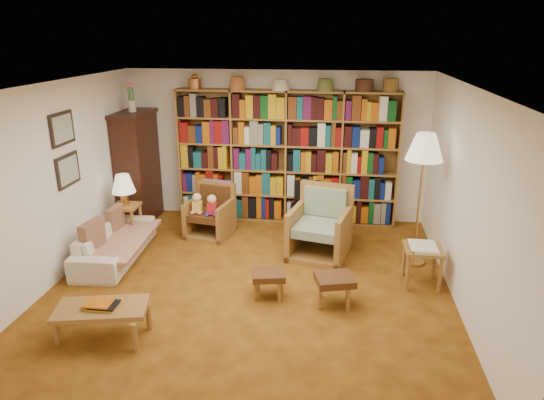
% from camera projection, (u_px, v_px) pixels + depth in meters
% --- Properties ---
extents(floor, '(5.00, 5.00, 0.00)m').
position_uv_depth(floor, '(251.00, 285.00, 6.22)').
color(floor, '#915616').
rests_on(floor, ground).
extents(ceiling, '(5.00, 5.00, 0.00)m').
position_uv_depth(ceiling, '(248.00, 86.00, 5.40)').
color(ceiling, white).
rests_on(ceiling, wall_back).
extents(wall_back, '(5.00, 0.00, 5.00)m').
position_uv_depth(wall_back, '(276.00, 146.00, 8.15)').
color(wall_back, white).
rests_on(wall_back, floor).
extents(wall_front, '(5.00, 0.00, 5.00)m').
position_uv_depth(wall_front, '(188.00, 300.00, 3.47)').
color(wall_front, white).
rests_on(wall_front, floor).
extents(wall_left, '(0.00, 5.00, 5.00)m').
position_uv_depth(wall_left, '(55.00, 184.00, 6.12)').
color(wall_left, white).
rests_on(wall_left, floor).
extents(wall_right, '(0.00, 5.00, 5.00)m').
position_uv_depth(wall_right, '(466.00, 201.00, 5.49)').
color(wall_right, white).
rests_on(wall_right, floor).
extents(bookshelf, '(3.60, 0.30, 2.42)m').
position_uv_depth(bookshelf, '(286.00, 154.00, 7.99)').
color(bookshelf, olive).
rests_on(bookshelf, floor).
extents(curio_cabinet, '(0.50, 0.95, 2.40)m').
position_uv_depth(curio_cabinet, '(138.00, 166.00, 8.06)').
color(curio_cabinet, black).
rests_on(curio_cabinet, floor).
extents(framed_pictures, '(0.03, 0.52, 0.97)m').
position_uv_depth(framed_pictures, '(65.00, 150.00, 6.28)').
color(framed_pictures, black).
rests_on(framed_pictures, wall_left).
extents(sofa, '(1.71, 0.75, 0.49)m').
position_uv_depth(sofa, '(115.00, 242.00, 6.87)').
color(sofa, beige).
rests_on(sofa, floor).
extents(sofa_throw, '(0.89, 1.56, 0.04)m').
position_uv_depth(sofa_throw, '(118.00, 239.00, 6.85)').
color(sofa_throw, beige).
rests_on(sofa_throw, sofa).
extents(cushion_left, '(0.15, 0.38, 0.37)m').
position_uv_depth(cushion_left, '(115.00, 219.00, 7.15)').
color(cushion_left, maroon).
rests_on(cushion_left, sofa).
extents(cushion_right, '(0.19, 0.43, 0.42)m').
position_uv_depth(cushion_right, '(93.00, 238.00, 6.50)').
color(cushion_right, maroon).
rests_on(cushion_right, sofa).
extents(side_table_lamp, '(0.40, 0.40, 0.57)m').
position_uv_depth(side_table_lamp, '(126.00, 214.00, 7.45)').
color(side_table_lamp, olive).
rests_on(side_table_lamp, floor).
extents(table_lamp, '(0.35, 0.35, 0.48)m').
position_uv_depth(table_lamp, '(123.00, 185.00, 7.29)').
color(table_lamp, '#B6823A').
rests_on(table_lamp, side_table_lamp).
extents(armchair_leather, '(0.77, 0.79, 0.82)m').
position_uv_depth(armchair_leather, '(211.00, 213.00, 7.71)').
color(armchair_leather, olive).
rests_on(armchair_leather, floor).
extents(armchair_sage, '(0.98, 1.00, 0.99)m').
position_uv_depth(armchair_sage, '(320.00, 228.00, 7.01)').
color(armchair_sage, olive).
rests_on(armchair_sage, floor).
extents(wheelchair, '(0.50, 0.69, 0.87)m').
position_uv_depth(wheelchair, '(307.00, 211.00, 7.64)').
color(wheelchair, black).
rests_on(wheelchair, floor).
extents(floor_lamp, '(0.49, 0.49, 1.84)m').
position_uv_depth(floor_lamp, '(424.00, 153.00, 6.29)').
color(floor_lamp, '#B6823A').
rests_on(floor_lamp, floor).
extents(side_table_papers, '(0.47, 0.47, 0.54)m').
position_uv_depth(side_table_papers, '(423.00, 254.00, 6.10)').
color(side_table_papers, olive).
rests_on(side_table_papers, floor).
extents(footstool_a, '(0.45, 0.41, 0.33)m').
position_uv_depth(footstool_a, '(269.00, 276.00, 5.85)').
color(footstool_a, '#533316').
rests_on(footstool_a, floor).
extents(footstool_b, '(0.52, 0.47, 0.37)m').
position_uv_depth(footstool_b, '(335.00, 281.00, 5.67)').
color(footstool_b, '#533316').
rests_on(footstool_b, floor).
extents(coffee_table, '(1.02, 0.66, 0.41)m').
position_uv_depth(coffee_table, '(102.00, 311.00, 5.06)').
color(coffee_table, olive).
rests_on(coffee_table, floor).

